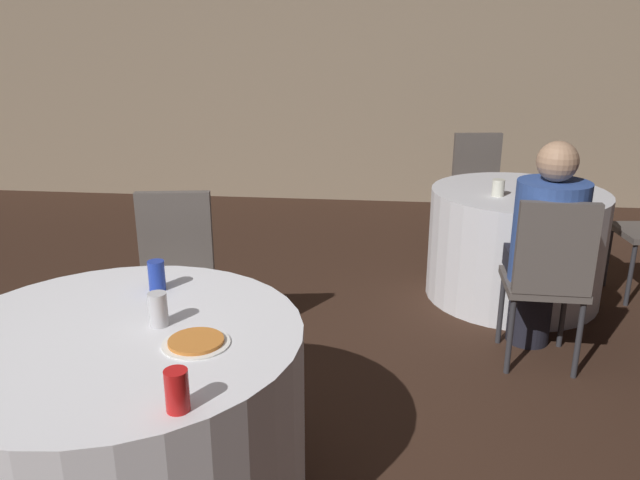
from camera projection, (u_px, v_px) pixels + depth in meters
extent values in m
cube|color=gray|center=(313.00, 64.00, 6.28)|extent=(16.00, 0.06, 2.80)
cylinder|color=silver|center=(127.00, 423.00, 2.26)|extent=(1.29, 1.29, 0.73)
cylinder|color=silver|center=(515.00, 244.00, 4.15)|extent=(1.13, 1.13, 0.73)
cube|color=#59514C|center=(173.00, 295.00, 3.14)|extent=(0.46, 0.46, 0.04)
cube|color=#59514C|center=(175.00, 236.00, 3.23)|extent=(0.38, 0.11, 0.47)
cylinder|color=#333338|center=(205.00, 352.00, 3.06)|extent=(0.03, 0.03, 0.43)
cylinder|color=#333338|center=(135.00, 354.00, 3.05)|extent=(0.03, 0.03, 0.43)
cylinder|color=#333338|center=(213.00, 322.00, 3.38)|extent=(0.03, 0.03, 0.43)
cylinder|color=#333338|center=(150.00, 323.00, 3.37)|extent=(0.03, 0.03, 0.43)
cube|color=#59514C|center=(480.00, 198.00, 4.96)|extent=(0.45, 0.45, 0.04)
cube|color=#59514C|center=(477.00, 162.00, 5.05)|extent=(0.38, 0.10, 0.47)
cylinder|color=#333338|center=(505.00, 233.00, 4.88)|extent=(0.03, 0.03, 0.43)
cylinder|color=#333338|center=(462.00, 233.00, 4.87)|extent=(0.03, 0.03, 0.43)
cylinder|color=#333338|center=(492.00, 220.00, 5.20)|extent=(0.03, 0.03, 0.43)
cylinder|color=#333338|center=(452.00, 221.00, 5.19)|extent=(0.03, 0.03, 0.43)
cylinder|color=#333338|center=(630.00, 275.00, 4.03)|extent=(0.03, 0.03, 0.43)
cylinder|color=#333338|center=(608.00, 257.00, 4.35)|extent=(0.03, 0.03, 0.43)
cube|color=#59514C|center=(543.00, 284.00, 3.29)|extent=(0.41, 0.41, 0.04)
cube|color=#59514C|center=(556.00, 249.00, 3.04)|extent=(0.38, 0.06, 0.47)
cylinder|color=#333338|center=(501.00, 309.00, 3.54)|extent=(0.03, 0.03, 0.43)
cylinder|color=#333338|center=(563.00, 312.00, 3.50)|extent=(0.03, 0.03, 0.43)
cylinder|color=#333338|center=(510.00, 336.00, 3.22)|extent=(0.03, 0.03, 0.43)
cylinder|color=#333338|center=(579.00, 340.00, 3.18)|extent=(0.03, 0.03, 0.43)
cylinder|color=black|center=(531.00, 304.00, 3.56)|extent=(0.24, 0.24, 0.47)
cube|color=black|center=(540.00, 264.00, 3.37)|extent=(0.36, 0.33, 0.12)
cylinder|color=#33519E|center=(549.00, 232.00, 3.20)|extent=(0.37, 0.37, 0.53)
sphere|color=tan|center=(558.00, 161.00, 3.08)|extent=(0.20, 0.20, 0.20)
cylinder|color=white|center=(196.00, 343.00, 2.06)|extent=(0.23, 0.23, 0.01)
cylinder|color=orange|center=(196.00, 341.00, 2.05)|extent=(0.18, 0.18, 0.01)
cylinder|color=silver|center=(159.00, 309.00, 2.17)|extent=(0.07, 0.07, 0.12)
cylinder|color=red|center=(177.00, 390.00, 1.68)|extent=(0.07, 0.07, 0.12)
cylinder|color=#1E38A5|center=(157.00, 276.00, 2.47)|extent=(0.07, 0.07, 0.12)
cylinder|color=silver|center=(498.00, 188.00, 3.89)|extent=(0.08, 0.08, 0.11)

